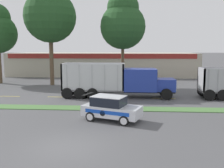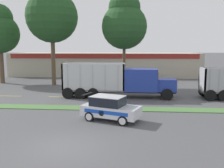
% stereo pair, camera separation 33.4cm
% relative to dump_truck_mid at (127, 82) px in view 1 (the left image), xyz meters
% --- Properties ---
extents(ground_plane, '(600.00, 600.00, 0.00)m').
position_rel_dump_truck_mid_xyz_m(ground_plane, '(-2.96, -13.53, -1.61)').
color(ground_plane, '#515154').
extents(grass_verge, '(120.00, 1.55, 0.06)m').
position_rel_dump_truck_mid_xyz_m(grass_verge, '(-2.96, -5.17, -1.58)').
color(grass_verge, '#517F42').
rests_on(grass_verge, ground_plane).
extents(centre_line_3, '(2.40, 0.14, 0.01)m').
position_rel_dump_truck_mid_xyz_m(centre_line_3, '(-12.48, -0.39, -1.61)').
color(centre_line_3, yellow).
rests_on(centre_line_3, ground_plane).
extents(centre_line_4, '(2.40, 0.14, 0.01)m').
position_rel_dump_truck_mid_xyz_m(centre_line_4, '(-7.08, -0.39, -1.61)').
color(centre_line_4, yellow).
rests_on(centre_line_4, ground_plane).
extents(centre_line_5, '(2.40, 0.14, 0.01)m').
position_rel_dump_truck_mid_xyz_m(centre_line_5, '(-1.68, -0.39, -1.61)').
color(centre_line_5, yellow).
rests_on(centre_line_5, ground_plane).
extents(centre_line_6, '(2.40, 0.14, 0.01)m').
position_rel_dump_truck_mid_xyz_m(centre_line_6, '(3.72, -0.39, -1.61)').
color(centre_line_6, yellow).
rests_on(centre_line_6, ground_plane).
extents(centre_line_7, '(2.40, 0.14, 0.01)m').
position_rel_dump_truck_mid_xyz_m(centre_line_7, '(9.12, -0.39, -1.61)').
color(centre_line_7, yellow).
rests_on(centre_line_7, ground_plane).
extents(dump_truck_mid, '(11.49, 2.75, 3.51)m').
position_rel_dump_truck_mid_xyz_m(dump_truck_mid, '(0.00, 0.00, 0.00)').
color(dump_truck_mid, black).
rests_on(dump_truck_mid, ground_plane).
extents(rally_car, '(4.39, 3.05, 1.76)m').
position_rel_dump_truck_mid_xyz_m(rally_car, '(-1.05, -8.50, -0.73)').
color(rally_car, silver).
rests_on(rally_car, ground_plane).
extents(store_building_backdrop, '(34.00, 12.10, 4.18)m').
position_rel_dump_truck_mid_xyz_m(store_building_backdrop, '(-4.74, 22.81, 0.48)').
color(store_building_backdrop, '#BCB29E').
rests_on(store_building_backdrop, ground_plane).
extents(tree_behind_left, '(5.89, 5.89, 12.26)m').
position_rel_dump_truck_mid_xyz_m(tree_behind_left, '(-0.67, 7.60, 6.81)').
color(tree_behind_left, brown).
rests_on(tree_behind_left, ground_plane).
extents(tree_behind_far_right, '(6.99, 6.99, 14.50)m').
position_rel_dump_truck_mid_xyz_m(tree_behind_far_right, '(-10.45, 8.19, 8.34)').
color(tree_behind_far_right, brown).
rests_on(tree_behind_far_right, ground_plane).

